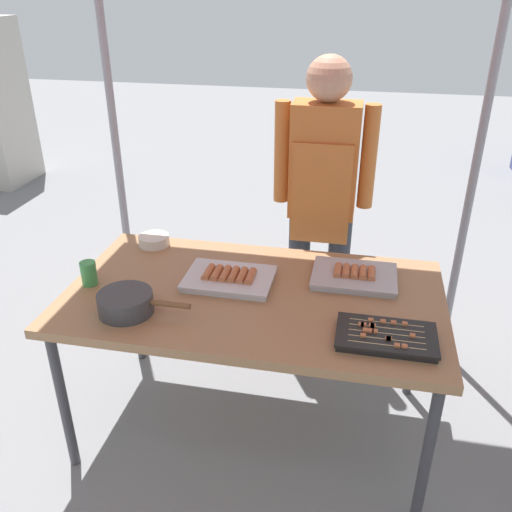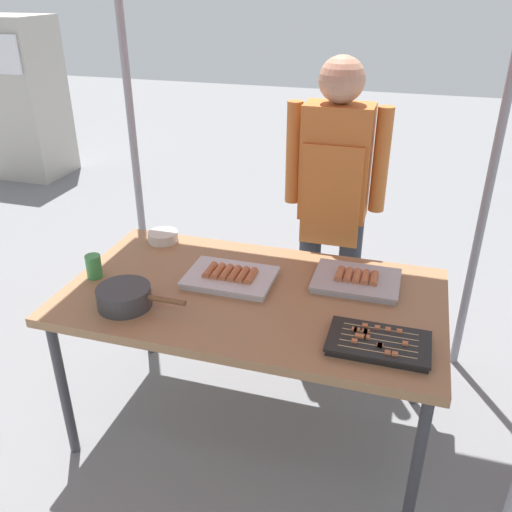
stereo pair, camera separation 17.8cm
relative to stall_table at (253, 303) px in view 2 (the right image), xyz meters
name	(u,v)px [view 2 (the right image)]	position (x,y,z in m)	size (l,w,h in m)	color
ground_plane	(253,424)	(0.00, 0.00, -0.70)	(18.00, 18.00, 0.00)	slate
stall_table	(253,303)	(0.00, 0.00, 0.00)	(1.60, 0.90, 0.75)	#9E724C
tray_grilled_sausages	(230,277)	(-0.12, 0.06, 0.07)	(0.38, 0.28, 0.05)	silver
tray_meat_skewers	(378,343)	(0.55, -0.24, 0.07)	(0.37, 0.22, 0.04)	black
tray_pork_links	(356,280)	(0.41, 0.20, 0.07)	(0.37, 0.28, 0.05)	#ADADB2
cooking_wok	(125,296)	(-0.47, -0.25, 0.10)	(0.38, 0.22, 0.08)	#38383A
condiment_bowl	(163,237)	(-0.58, 0.35, 0.08)	(0.15, 0.15, 0.05)	silver
drink_cup_near_edge	(94,266)	(-0.72, -0.07, 0.11)	(0.07, 0.07, 0.11)	#3F994C
vendor_woman	(334,190)	(0.21, 0.75, 0.27)	(0.52, 0.23, 1.63)	#333842
neighbor_stall_left	(22,99)	(-3.44, 2.98, 0.12)	(0.73, 0.67, 1.62)	#B7B2A8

